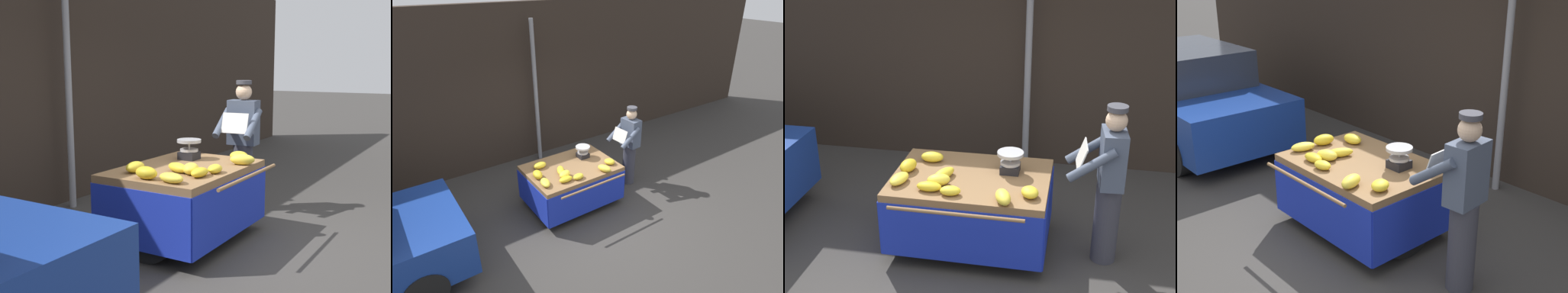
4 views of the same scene
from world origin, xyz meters
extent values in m
plane|color=#383533|center=(0.00, 0.00, 0.00)|extent=(60.00, 60.00, 0.00)
cube|color=#332821|center=(0.00, 3.10, 1.77)|extent=(16.00, 0.24, 3.55)
cylinder|color=gray|center=(0.22, 2.73, 1.62)|extent=(0.09, 0.09, 3.24)
cube|color=olive|center=(-0.13, 0.72, 0.79)|extent=(1.65, 1.17, 0.08)
cylinder|color=black|center=(-0.87, 0.72, 0.37)|extent=(0.05, 0.74, 0.74)
cylinder|color=#B7B7BC|center=(-0.90, 0.72, 0.37)|extent=(0.01, 0.13, 0.13)
cylinder|color=black|center=(0.61, 0.72, 0.37)|extent=(0.05, 0.74, 0.74)
cylinder|color=#B7B7BC|center=(0.64, 0.72, 0.37)|extent=(0.01, 0.13, 0.13)
cylinder|color=#4C4742|center=(-0.13, 1.23, 0.37)|extent=(0.05, 0.05, 0.75)
cube|color=#192DB2|center=(-0.13, 0.14, 0.45)|extent=(1.65, 0.02, 0.60)
cube|color=#192DB2|center=(-0.13, 1.31, 0.45)|extent=(1.65, 0.02, 0.60)
cube|color=#192DB2|center=(-0.95, 0.72, 0.45)|extent=(0.02, 1.17, 0.60)
cube|color=#192DB2|center=(0.69, 0.72, 0.45)|extent=(0.02, 1.17, 0.60)
cylinder|color=olive|center=(-0.13, -0.04, 0.81)|extent=(1.32, 0.04, 0.04)
cube|color=black|center=(0.26, 0.90, 0.87)|extent=(0.20, 0.20, 0.09)
cylinder|color=#B7B7BC|center=(0.26, 0.90, 0.97)|extent=(0.02, 0.02, 0.11)
cylinder|color=#B7B7BC|center=(0.26, 0.90, 1.05)|extent=(0.28, 0.28, 0.04)
cylinder|color=#B7B7BC|center=(0.26, 0.90, 0.94)|extent=(0.21, 0.21, 0.03)
ellipsoid|color=yellow|center=(-0.63, 1.00, 0.88)|extent=(0.26, 0.17, 0.11)
ellipsoid|color=yellow|center=(0.52, 0.39, 0.88)|extent=(0.24, 0.26, 0.10)
ellipsoid|color=gold|center=(-0.82, 0.72, 0.89)|extent=(0.19, 0.27, 0.12)
ellipsoid|color=yellow|center=(0.28, 0.23, 0.89)|extent=(0.23, 0.30, 0.12)
ellipsoid|color=gold|center=(-0.48, 0.33, 0.88)|extent=(0.25, 0.14, 0.09)
ellipsoid|color=yellow|center=(-0.41, 0.47, 0.89)|extent=(0.28, 0.23, 0.12)
ellipsoid|color=yellow|center=(-0.82, 0.43, 0.88)|extent=(0.21, 0.31, 0.09)
ellipsoid|color=yellow|center=(-0.40, 0.63, 0.88)|extent=(0.24, 0.32, 0.10)
ellipsoid|color=yellow|center=(-0.25, 0.28, 0.87)|extent=(0.22, 0.16, 0.09)
cylinder|color=#383842|center=(1.29, 0.70, 0.44)|extent=(0.26, 0.26, 0.88)
cube|color=#475166|center=(1.29, 0.70, 1.17)|extent=(0.26, 0.40, 0.58)
sphere|color=#DBB28E|center=(1.29, 0.70, 1.56)|extent=(0.21, 0.21, 0.21)
cylinder|color=#3F3F47|center=(1.29, 0.70, 1.69)|extent=(0.20, 0.20, 0.05)
cylinder|color=#475166|center=(1.10, 0.47, 1.18)|extent=(0.48, 0.12, 0.37)
cylinder|color=#475166|center=(1.07, 0.89, 1.18)|extent=(0.48, 0.12, 0.37)
cube|color=silver|center=(0.99, 0.68, 1.19)|extent=(0.12, 0.35, 0.25)
cylinder|color=black|center=(-2.98, 1.37, 0.30)|extent=(0.60, 0.18, 0.60)
cylinder|color=black|center=(-2.99, -0.19, 0.30)|extent=(0.60, 0.18, 0.60)
camera|label=1|loc=(-4.65, -2.10, 1.92)|focal=46.43mm
camera|label=2|loc=(-3.06, -4.10, 4.08)|focal=31.97mm
camera|label=3|loc=(0.94, -4.31, 3.40)|focal=50.18mm
camera|label=4|loc=(3.86, -2.67, 3.01)|focal=48.41mm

